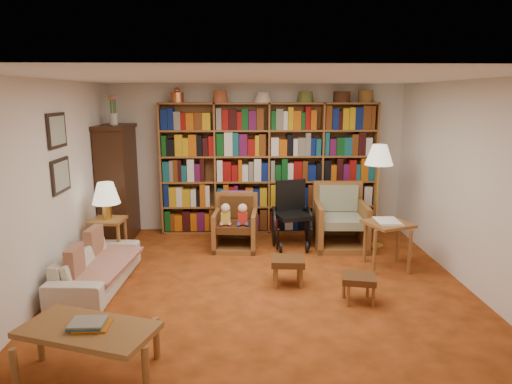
{
  "coord_description": "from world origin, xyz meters",
  "views": [
    {
      "loc": [
        -0.26,
        -5.28,
        2.31
      ],
      "look_at": [
        -0.07,
        0.6,
        1.06
      ],
      "focal_mm": 32.0,
      "sensor_mm": 36.0,
      "label": 1
    }
  ],
  "objects_px": {
    "wheelchair": "(291,216)",
    "footstool_a": "(288,263)",
    "floor_lamp": "(379,159)",
    "coffee_table": "(88,333)",
    "side_table_lamp": "(108,229)",
    "armchair_leather": "(235,225)",
    "sofa": "(97,267)",
    "side_table_papers": "(388,230)",
    "footstool_b": "(359,280)",
    "armchair_sage": "(339,222)"
  },
  "relations": [
    {
      "from": "side_table_papers",
      "to": "footstool_a",
      "type": "height_order",
      "value": "side_table_papers"
    },
    {
      "from": "armchair_sage",
      "to": "footstool_a",
      "type": "distance_m",
      "value": 1.79
    },
    {
      "from": "sofa",
      "to": "coffee_table",
      "type": "bearing_deg",
      "value": -161.87
    },
    {
      "from": "armchair_leather",
      "to": "floor_lamp",
      "type": "relative_size",
      "value": 0.52
    },
    {
      "from": "wheelchair",
      "to": "armchair_sage",
      "type": "bearing_deg",
      "value": -4.54
    },
    {
      "from": "side_table_lamp",
      "to": "side_table_papers",
      "type": "bearing_deg",
      "value": -6.27
    },
    {
      "from": "sofa",
      "to": "armchair_leather",
      "type": "bearing_deg",
      "value": -46.63
    },
    {
      "from": "armchair_leather",
      "to": "coffee_table",
      "type": "height_order",
      "value": "armchair_leather"
    },
    {
      "from": "floor_lamp",
      "to": "coffee_table",
      "type": "xyz_separation_m",
      "value": [
        -3.35,
        -3.23,
        -0.99
      ]
    },
    {
      "from": "floor_lamp",
      "to": "armchair_leather",
      "type": "bearing_deg",
      "value": 178.15
    },
    {
      "from": "footstool_b",
      "to": "side_table_papers",
      "type": "bearing_deg",
      "value": 58.12
    },
    {
      "from": "sofa",
      "to": "wheelchair",
      "type": "distance_m",
      "value": 3.0
    },
    {
      "from": "footstool_b",
      "to": "coffee_table",
      "type": "distance_m",
      "value": 2.91
    },
    {
      "from": "wheelchair",
      "to": "footstool_a",
      "type": "height_order",
      "value": "wheelchair"
    },
    {
      "from": "footstool_a",
      "to": "footstool_b",
      "type": "relative_size",
      "value": 1.0
    },
    {
      "from": "floor_lamp",
      "to": "side_table_lamp",
      "type": "bearing_deg",
      "value": -173.27
    },
    {
      "from": "armchair_sage",
      "to": "side_table_papers",
      "type": "relative_size",
      "value": 1.4
    },
    {
      "from": "armchair_leather",
      "to": "footstool_a",
      "type": "relative_size",
      "value": 1.94
    },
    {
      "from": "floor_lamp",
      "to": "coffee_table",
      "type": "relative_size",
      "value": 1.29
    },
    {
      "from": "footstool_b",
      "to": "coffee_table",
      "type": "bearing_deg",
      "value": -153.43
    },
    {
      "from": "floor_lamp",
      "to": "footstool_b",
      "type": "bearing_deg",
      "value": -111.19
    },
    {
      "from": "side_table_lamp",
      "to": "footstool_b",
      "type": "height_order",
      "value": "side_table_lamp"
    },
    {
      "from": "floor_lamp",
      "to": "side_table_papers",
      "type": "height_order",
      "value": "floor_lamp"
    },
    {
      "from": "side_table_lamp",
      "to": "footstool_a",
      "type": "relative_size",
      "value": 1.41
    },
    {
      "from": "armchair_leather",
      "to": "armchair_sage",
      "type": "xyz_separation_m",
      "value": [
        1.62,
        0.03,
        0.03
      ]
    },
    {
      "from": "armchair_sage",
      "to": "footstool_a",
      "type": "xyz_separation_m",
      "value": [
        -0.96,
        -1.51,
        -0.09
      ]
    },
    {
      "from": "side_table_papers",
      "to": "floor_lamp",
      "type": "bearing_deg",
      "value": 83.43
    },
    {
      "from": "armchair_leather",
      "to": "side_table_lamp",
      "type": "bearing_deg",
      "value": -163.31
    },
    {
      "from": "footstool_b",
      "to": "floor_lamp",
      "type": "bearing_deg",
      "value": 68.81
    },
    {
      "from": "sofa",
      "to": "footstool_b",
      "type": "distance_m",
      "value": 3.16
    },
    {
      "from": "armchair_sage",
      "to": "side_table_papers",
      "type": "distance_m",
      "value": 1.1
    },
    {
      "from": "wheelchair",
      "to": "footstool_a",
      "type": "xyz_separation_m",
      "value": [
        -0.21,
        -1.57,
        -0.18
      ]
    },
    {
      "from": "armchair_leather",
      "to": "floor_lamp",
      "type": "height_order",
      "value": "floor_lamp"
    },
    {
      "from": "sofa",
      "to": "footstool_b",
      "type": "height_order",
      "value": "sofa"
    },
    {
      "from": "armchair_leather",
      "to": "wheelchair",
      "type": "xyz_separation_m",
      "value": [
        0.88,
        0.09,
        0.12
      ]
    },
    {
      "from": "armchair_sage",
      "to": "wheelchair",
      "type": "relative_size",
      "value": 0.97
    },
    {
      "from": "side_table_lamp",
      "to": "coffee_table",
      "type": "bearing_deg",
      "value": -77.6
    },
    {
      "from": "armchair_sage",
      "to": "sofa",
      "type": "bearing_deg",
      "value": -155.98
    },
    {
      "from": "sofa",
      "to": "coffee_table",
      "type": "height_order",
      "value": "coffee_table"
    },
    {
      "from": "armchair_leather",
      "to": "side_table_papers",
      "type": "height_order",
      "value": "armchair_leather"
    },
    {
      "from": "sofa",
      "to": "side_table_papers",
      "type": "distance_m",
      "value": 3.8
    },
    {
      "from": "side_table_lamp",
      "to": "armchair_leather",
      "type": "relative_size",
      "value": 0.73
    },
    {
      "from": "sofa",
      "to": "side_table_papers",
      "type": "height_order",
      "value": "side_table_papers"
    },
    {
      "from": "armchair_sage",
      "to": "wheelchair",
      "type": "distance_m",
      "value": 0.75
    },
    {
      "from": "side_table_papers",
      "to": "footstool_a",
      "type": "distance_m",
      "value": 1.52
    },
    {
      "from": "wheelchair",
      "to": "side_table_papers",
      "type": "relative_size",
      "value": 1.44
    },
    {
      "from": "floor_lamp",
      "to": "wheelchair",
      "type": "bearing_deg",
      "value": 172.96
    },
    {
      "from": "side_table_papers",
      "to": "footstool_b",
      "type": "bearing_deg",
      "value": -121.88
    },
    {
      "from": "armchair_leather",
      "to": "side_table_papers",
      "type": "distance_m",
      "value": 2.29
    },
    {
      "from": "sofa",
      "to": "floor_lamp",
      "type": "distance_m",
      "value": 4.25
    }
  ]
}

